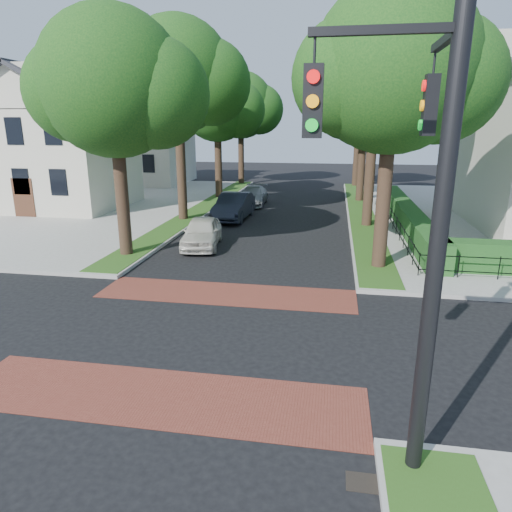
# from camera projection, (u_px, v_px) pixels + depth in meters

# --- Properties ---
(ground) EXTENTS (120.00, 120.00, 0.00)m
(ground) POSITION_uv_depth(u_px,v_px,m) (201.00, 333.00, 13.01)
(ground) COLOR black
(ground) RESTS_ON ground
(sidewalk_nw) EXTENTS (30.00, 30.00, 0.15)m
(sidewalk_nw) POSITION_uv_depth(u_px,v_px,m) (21.00, 203.00, 34.13)
(sidewalk_nw) COLOR gray
(sidewalk_nw) RESTS_ON ground
(crosswalk_far) EXTENTS (9.00, 2.20, 0.01)m
(crosswalk_far) POSITION_uv_depth(u_px,v_px,m) (227.00, 294.00, 16.04)
(crosswalk_far) COLOR maroon
(crosswalk_far) RESTS_ON ground
(crosswalk_near) EXTENTS (9.00, 2.20, 0.01)m
(crosswalk_near) POSITION_uv_depth(u_px,v_px,m) (160.00, 397.00, 9.98)
(crosswalk_near) COLOR maroon
(crosswalk_near) RESTS_ON ground
(storm_drain) EXTENTS (0.65, 0.45, 0.01)m
(storm_drain) POSITION_uv_depth(u_px,v_px,m) (366.00, 483.00, 7.58)
(storm_drain) COLOR black
(storm_drain) RESTS_ON ground
(grass_strip_ne) EXTENTS (1.60, 29.80, 0.02)m
(grass_strip_ne) POSITION_uv_depth(u_px,v_px,m) (361.00, 212.00, 30.18)
(grass_strip_ne) COLOR #294B15
(grass_strip_ne) RESTS_ON sidewalk_ne
(grass_strip_nw) EXTENTS (1.60, 29.80, 0.02)m
(grass_strip_nw) POSITION_uv_depth(u_px,v_px,m) (203.00, 207.00, 31.93)
(grass_strip_nw) COLOR #294B15
(grass_strip_nw) RESTS_ON sidewalk_nw
(tree_right_near) EXTENTS (7.75, 6.67, 10.66)m
(tree_right_near) POSITION_uv_depth(u_px,v_px,m) (396.00, 71.00, 16.84)
(tree_right_near) COLOR black
(tree_right_near) RESTS_ON sidewalk_ne
(tree_right_mid) EXTENTS (8.25, 7.09, 11.22)m
(tree_right_mid) POSITION_uv_depth(u_px,v_px,m) (378.00, 81.00, 24.33)
(tree_right_mid) COLOR black
(tree_right_mid) RESTS_ON sidewalk_ne
(tree_right_far) EXTENTS (7.25, 6.23, 9.74)m
(tree_right_far) POSITION_uv_depth(u_px,v_px,m) (366.00, 108.00, 33.13)
(tree_right_far) COLOR black
(tree_right_far) RESTS_ON sidewalk_ne
(tree_right_back) EXTENTS (7.50, 6.45, 10.20)m
(tree_right_back) POSITION_uv_depth(u_px,v_px,m) (360.00, 107.00, 41.55)
(tree_right_back) COLOR black
(tree_right_back) RESTS_ON sidewalk_ne
(tree_left_near) EXTENTS (7.50, 6.45, 10.20)m
(tree_left_near) POSITION_uv_depth(u_px,v_px,m) (118.00, 86.00, 18.71)
(tree_left_near) COLOR black
(tree_left_near) RESTS_ON sidewalk_nw
(tree_left_mid) EXTENTS (8.00, 6.88, 11.48)m
(tree_left_mid) POSITION_uv_depth(u_px,v_px,m) (180.00, 77.00, 26.00)
(tree_left_mid) COLOR black
(tree_left_mid) RESTS_ON sidewalk_nw
(tree_left_far) EXTENTS (7.00, 6.02, 9.86)m
(tree_left_far) POSITION_uv_depth(u_px,v_px,m) (219.00, 106.00, 34.84)
(tree_left_far) COLOR black
(tree_left_far) RESTS_ON sidewalk_nw
(tree_left_back) EXTENTS (7.75, 6.66, 10.44)m
(tree_left_back) POSITION_uv_depth(u_px,v_px,m) (242.00, 106.00, 43.29)
(tree_left_back) COLOR black
(tree_left_back) RESTS_ON sidewalk_nw
(hedge_main_road) EXTENTS (1.00, 18.00, 1.20)m
(hedge_main_road) POSITION_uv_depth(u_px,v_px,m) (407.00, 216.00, 25.76)
(hedge_main_road) COLOR #19481A
(hedge_main_road) RESTS_ON sidewalk_ne
(fence_main_road) EXTENTS (0.06, 18.00, 0.90)m
(fence_main_road) POSITION_uv_depth(u_px,v_px,m) (392.00, 218.00, 25.94)
(fence_main_road) COLOR black
(fence_main_road) RESTS_ON sidewalk_ne
(house_left_near) EXTENTS (10.00, 9.00, 10.14)m
(house_left_near) POSITION_uv_depth(u_px,v_px,m) (54.00, 135.00, 31.15)
(house_left_near) COLOR beige
(house_left_near) RESTS_ON sidewalk_nw
(house_left_far) EXTENTS (10.00, 9.00, 10.14)m
(house_left_far) POSITION_uv_depth(u_px,v_px,m) (138.00, 132.00, 44.41)
(house_left_far) COLOR beige
(house_left_far) RESTS_ON sidewalk_nw
(traffic_signal) EXTENTS (2.17, 2.00, 8.00)m
(traffic_signal) POSITION_uv_depth(u_px,v_px,m) (425.00, 197.00, 6.74)
(traffic_signal) COLOR black
(traffic_signal) RESTS_ON sidewalk_se
(parked_car_front) EXTENTS (2.26, 4.39, 1.43)m
(parked_car_front) POSITION_uv_depth(u_px,v_px,m) (202.00, 232.00, 22.07)
(parked_car_front) COLOR silver
(parked_car_front) RESTS_ON ground
(parked_car_middle) EXTENTS (1.90, 5.01, 1.63)m
(parked_car_middle) POSITION_uv_depth(u_px,v_px,m) (234.00, 206.00, 28.44)
(parked_car_middle) COLOR black
(parked_car_middle) RESTS_ON ground
(parked_car_rear) EXTENTS (1.98, 4.64, 1.33)m
(parked_car_rear) POSITION_uv_depth(u_px,v_px,m) (253.00, 196.00, 33.62)
(parked_car_rear) COLOR gray
(parked_car_rear) RESTS_ON ground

